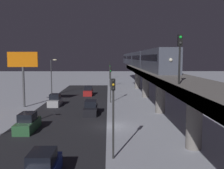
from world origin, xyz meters
TOP-DOWN VIEW (x-y plane):
  - ground_plane at (0.00, 0.00)m, footprint 240.00×240.00m
  - avenue_asphalt at (5.76, 0.00)m, footprint 11.00×89.46m
  - elevated_railway at (-7.39, -0.00)m, footprint 5.00×89.46m
  - subway_train at (-7.48, -38.63)m, footprint 2.94×74.07m
  - rail_signal at (-5.71, 8.72)m, footprint 0.36×0.41m
  - sedan_black at (2.56, -6.65)m, footprint 1.91×4.71m
  - sedan_blue at (4.36, 13.37)m, footprint 1.80×4.68m
  - sedan_red at (4.36, -25.39)m, footprint 1.80×4.44m
  - sedan_silver at (8.96, -13.30)m, footprint 1.80×4.21m
  - sedan_green at (8.96, 1.55)m, footprint 1.80×4.75m
  - traffic_light_near at (-0.34, 9.70)m, footprint 0.32×0.44m
  - traffic_light_mid at (-0.34, -16.10)m, footprint 0.32×0.44m
  - traffic_light_far at (-0.34, -41.89)m, footprint 0.32×0.44m
  - traffic_light_distant at (-0.34, -67.69)m, footprint 0.32×0.44m
  - commercial_billboard at (13.73, -12.14)m, footprint 4.80×0.36m
  - street_lamp_far at (11.84, -25.00)m, footprint 1.35×0.44m

SIDE VIEW (x-z plane):
  - ground_plane at x=0.00m, z-range 0.00..0.00m
  - avenue_asphalt at x=5.76m, z-range 0.00..0.01m
  - sedan_black at x=2.56m, z-range -0.20..1.77m
  - sedan_blue at x=4.36m, z-range -0.19..1.78m
  - sedan_red at x=4.36m, z-range -0.19..1.78m
  - sedan_silver at x=8.96m, z-range -0.19..1.78m
  - sedan_green at x=8.96m, z-range -0.19..1.78m
  - traffic_light_near at x=-0.34m, z-range 1.00..7.40m
  - traffic_light_mid at x=-0.34m, z-range 1.00..7.40m
  - traffic_light_far at x=-0.34m, z-range 1.00..7.40m
  - traffic_light_distant at x=-0.34m, z-range 1.00..7.40m
  - street_lamp_far at x=11.84m, z-range 0.99..8.64m
  - elevated_railway at x=-7.39m, z-range 2.13..8.00m
  - commercial_billboard at x=13.73m, z-range 2.38..11.28m
  - subway_train at x=-7.48m, z-range 5.94..9.34m
  - rail_signal at x=-5.71m, z-range 6.59..10.59m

